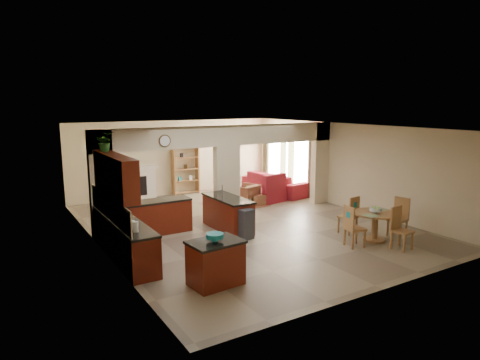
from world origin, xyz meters
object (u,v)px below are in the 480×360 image
armchair (245,195)px  dining_table (375,222)px  kitchen_island (216,263)px  sofa (275,183)px

armchair → dining_table: bearing=80.0°
kitchen_island → armchair: bearing=47.9°
sofa → armchair: sofa is taller
sofa → armchair: size_ratio=3.47×
dining_table → armchair: size_ratio=1.38×
dining_table → kitchen_island: bearing=-177.2°
kitchen_island → sofa: size_ratio=0.39×
kitchen_island → dining_table: (4.69, 0.23, 0.06)m
dining_table → armchair: dining_table is taller
sofa → kitchen_island: bearing=127.6°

